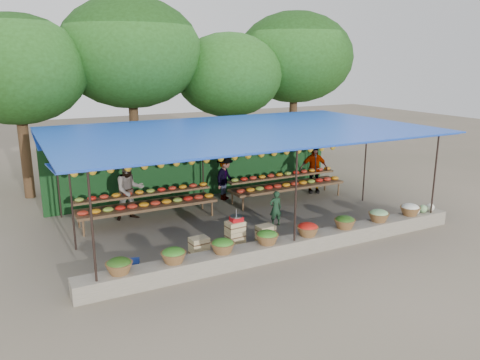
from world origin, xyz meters
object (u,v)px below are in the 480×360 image
crate_counter (234,239)px  blue_crate_back (129,266)px  vendor_seated (276,208)px  blue_crate_front (102,284)px  weighing_scale (236,218)px

crate_counter → blue_crate_back: (-2.74, -0.06, -0.17)m
crate_counter → vendor_seated: (1.92, 1.12, 0.22)m
blue_crate_front → blue_crate_back: size_ratio=1.01×
weighing_scale → blue_crate_back: (-2.80, -0.06, -0.71)m
vendor_seated → blue_crate_front: size_ratio=2.24×
crate_counter → weighing_scale: size_ratio=7.08×
vendor_seated → blue_crate_front: vendor_seated is taller
vendor_seated → blue_crate_back: size_ratio=2.27×
weighing_scale → vendor_seated: 2.20m
vendor_seated → blue_crate_back: 4.82m
weighing_scale → blue_crate_front: weighing_scale is taller
weighing_scale → blue_crate_back: size_ratio=0.72×
crate_counter → blue_crate_front: 3.55m
crate_counter → blue_crate_front: (-3.48, -0.68, -0.17)m
weighing_scale → vendor_seated: (1.86, 1.12, -0.32)m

